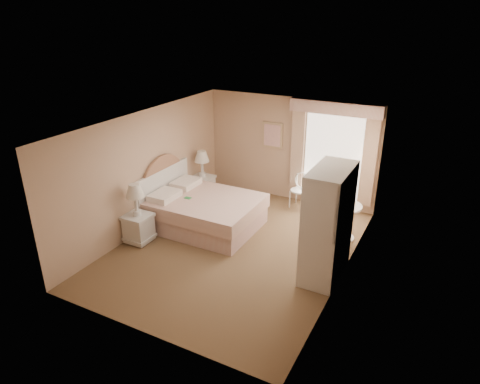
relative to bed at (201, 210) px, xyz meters
The scene contains 9 objects.
room 1.49m from the bed, 23.16° to the right, with size 4.21×5.51×2.51m.
window 3.22m from the bed, 45.18° to the left, with size 2.05×0.22×2.51m.
framed_art 2.61m from the bed, 73.47° to the left, with size 0.52×0.04×0.62m.
bed is the anchor object (origin of this frame).
nightstand_near 1.37m from the bed, 121.96° to the right, with size 0.51×0.51×1.22m.
nightstand_far 1.44m from the bed, 120.24° to the left, with size 0.50×0.50×1.21m.
round_table 2.98m from the bed, 16.95° to the left, with size 0.70×0.70×0.74m.
cafe_chair 2.48m from the bed, 51.19° to the left, with size 0.46×0.46×0.83m.
armoire 3.01m from the bed, 10.85° to the right, with size 0.60×1.19×1.99m.
Camera 1 is at (3.46, -6.46, 4.32)m, focal length 32.00 mm.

